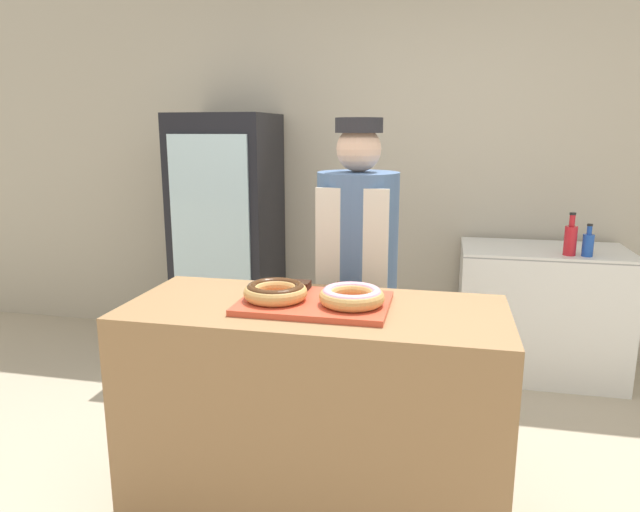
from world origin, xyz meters
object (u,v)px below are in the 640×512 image
at_px(donut_chocolate_glaze, 275,291).
at_px(chest_freezer, 540,311).
at_px(donut_light_glaze, 352,296).
at_px(brownie_back_left, 301,285).
at_px(bottle_red, 570,239).
at_px(baker_person, 357,280).
at_px(brownie_back_right, 345,288).
at_px(bottle_blue, 588,244).
at_px(serving_tray, 315,303).
at_px(beverage_fridge, 228,235).

height_order(donut_chocolate_glaze, chest_freezer, donut_chocolate_glaze).
distance_m(donut_light_glaze, brownie_back_left, 0.30).
bearing_deg(brownie_back_left, bottle_red, 46.80).
bearing_deg(bottle_red, baker_person, -142.32).
bearing_deg(brownie_back_right, brownie_back_left, 180.00).
xyz_separation_m(brownie_back_left, bottle_blue, (1.43, 1.41, -0.04)).
distance_m(baker_person, bottle_blue, 1.56).
bearing_deg(bottle_red, serving_tray, -128.34).
height_order(serving_tray, brownie_back_right, brownie_back_right).
height_order(baker_person, bottle_blue, baker_person).
height_order(beverage_fridge, chest_freezer, beverage_fridge).
relative_size(serving_tray, donut_light_glaze, 2.31).
xyz_separation_m(brownie_back_right, baker_person, (-0.03, 0.51, -0.10)).
xyz_separation_m(baker_person, bottle_red, (1.17, 0.91, 0.09)).
height_order(serving_tray, bottle_blue, bottle_blue).
bearing_deg(donut_chocolate_glaze, donut_light_glaze, 0.00).
relative_size(brownie_back_left, bottle_blue, 0.39).
distance_m(donut_chocolate_glaze, bottle_red, 2.11).
bearing_deg(baker_person, beverage_fridge, 135.60).
height_order(donut_light_glaze, baker_person, baker_person).
bearing_deg(donut_chocolate_glaze, bottle_red, 48.85).
distance_m(baker_person, beverage_fridge, 1.55).
bearing_deg(bottle_blue, brownie_back_right, -131.45).
relative_size(brownie_back_right, baker_person, 0.05).
distance_m(brownie_back_right, bottle_red, 1.82).
distance_m(brownie_back_left, beverage_fridge, 1.86).
distance_m(serving_tray, chest_freezer, 2.15).
distance_m(serving_tray, bottle_blue, 2.05).
xyz_separation_m(brownie_back_left, bottle_red, (1.33, 1.42, -0.01)).
relative_size(donut_light_glaze, chest_freezer, 0.24).
bearing_deg(brownie_back_left, donut_light_glaze, -35.11).
relative_size(brownie_back_right, beverage_fridge, 0.04).
bearing_deg(brownie_back_left, baker_person, 72.71).
height_order(donut_light_glaze, brownie_back_left, donut_light_glaze).
distance_m(serving_tray, beverage_fridge, 2.04).
relative_size(donut_chocolate_glaze, chest_freezer, 0.24).
height_order(baker_person, beverage_fridge, beverage_fridge).
bearing_deg(donut_light_glaze, brownie_back_left, 144.89).
bearing_deg(serving_tray, bottle_red, 51.66).
xyz_separation_m(brownie_back_right, beverage_fridge, (-1.14, 1.60, -0.11)).
xyz_separation_m(brownie_back_right, bottle_blue, (1.24, 1.41, -0.04)).
xyz_separation_m(brownie_back_left, baker_person, (0.16, 0.51, -0.10)).
height_order(brownie_back_right, chest_freezer, brownie_back_right).
distance_m(brownie_back_left, baker_person, 0.55).
xyz_separation_m(bottle_blue, bottle_red, (-0.10, 0.01, 0.03)).
xyz_separation_m(chest_freezer, bottle_red, (0.11, -0.19, 0.53)).
bearing_deg(brownie_back_left, chest_freezer, 52.71).
distance_m(serving_tray, bottle_red, 2.00).
bearing_deg(donut_chocolate_glaze, baker_person, 72.40).
relative_size(brownie_back_left, brownie_back_right, 1.00).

